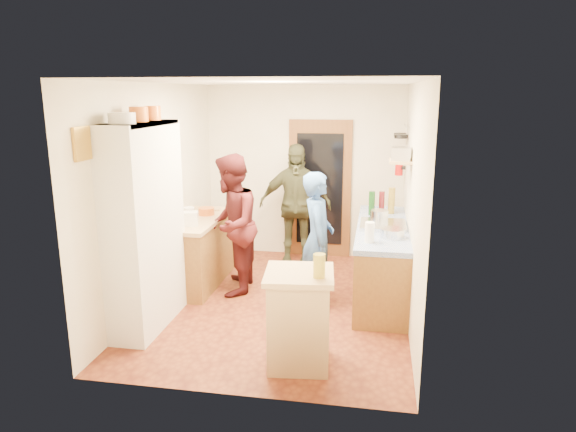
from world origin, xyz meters
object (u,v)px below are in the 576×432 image
(right_counter_base, at_px, (381,262))
(person_hob, at_px, (320,239))
(person_left, at_px, (234,224))
(hutch_body, at_px, (145,227))
(person_back, at_px, (296,205))
(island_base, at_px, (299,321))

(right_counter_base, distance_m, person_hob, 0.91)
(person_left, bearing_deg, hutch_body, -36.82)
(person_left, xyz_separation_m, person_back, (0.60, 1.19, 0.01))
(right_counter_base, xyz_separation_m, person_hob, (-0.73, -0.39, 0.38))
(right_counter_base, bearing_deg, person_left, -173.78)
(hutch_body, xyz_separation_m, person_left, (0.66, 1.10, -0.22))
(island_base, bearing_deg, person_left, 122.80)
(island_base, relative_size, person_hob, 0.54)
(right_counter_base, xyz_separation_m, person_back, (-1.24, 0.99, 0.47))
(right_counter_base, xyz_separation_m, person_left, (-1.84, -0.20, 0.46))
(hutch_body, xyz_separation_m, person_hob, (1.77, 0.91, -0.30))
(person_hob, bearing_deg, right_counter_base, -69.22)
(person_left, bearing_deg, right_counter_base, 90.37)
(hutch_body, distance_m, right_counter_base, 2.90)
(right_counter_base, bearing_deg, island_base, -111.81)
(island_base, height_order, person_left, person_left)
(person_hob, bearing_deg, person_left, 72.79)
(island_base, bearing_deg, right_counter_base, 68.19)
(island_base, xyz_separation_m, person_left, (-1.09, 1.68, 0.45))
(hutch_body, bearing_deg, island_base, -18.53)
(person_back, bearing_deg, hutch_body, -124.66)
(right_counter_base, relative_size, island_base, 2.56)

